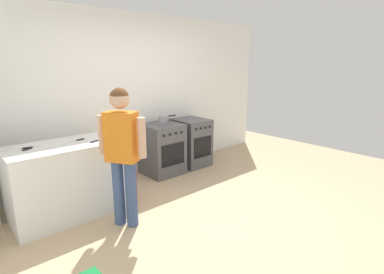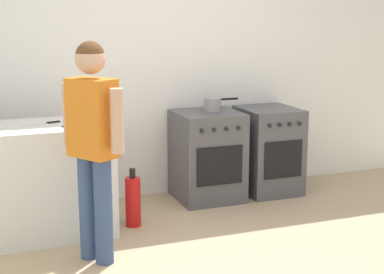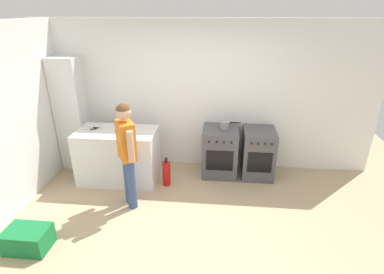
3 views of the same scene
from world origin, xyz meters
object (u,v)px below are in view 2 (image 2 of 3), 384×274
oven_right (268,150)px  fire_extinguisher (133,201)px  oven_left (207,156)px  pot (213,104)px  knife_chef (43,124)px  person (93,134)px  knife_utility (75,125)px

oven_right → fire_extinguisher: size_ratio=1.70×
oven_left → fire_extinguisher: bearing=-151.2°
pot → fire_extinguisher: 1.28m
oven_right → pot: size_ratio=2.46×
knife_chef → fire_extinguisher: bearing=-11.0°
person → pot: bearing=39.0°
knife_utility → oven_left: bearing=20.7°
oven_left → knife_utility: knife_utility is taller
oven_left → oven_right: size_ratio=1.00×
knife_chef → fire_extinguisher: size_ratio=0.61×
knife_utility → fire_extinguisher: size_ratio=0.49×
oven_right → pot: 0.76m
oven_left → pot: (0.07, 0.05, 0.49)m
knife_utility → fire_extinguisher: 0.83m
oven_left → knife_utility: 1.50m
pot → person: (-1.38, -1.11, 0.02)m
person → fire_extinguisher: size_ratio=3.17×
person → fire_extinguisher: 1.03m
oven_right → fire_extinguisher: (-1.53, -0.48, -0.21)m
knife_utility → knife_chef: same height
knife_chef → oven_right: bearing=8.8°
oven_left → oven_right: 0.66m
knife_chef → oven_left: bearing=12.5°
person → fire_extinguisher: (0.43, 0.59, -0.72)m
oven_right → pot: (-0.59, 0.05, 0.49)m
oven_right → knife_chef: bearing=-171.2°
oven_left → person: bearing=-140.6°
oven_right → knife_chef: size_ratio=2.79×
knife_chef → fire_extinguisher: knife_chef is taller
oven_left → knife_chef: knife_chef is taller
fire_extinguisher → knife_chef: bearing=169.0°
fire_extinguisher → oven_right: bearing=17.4°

